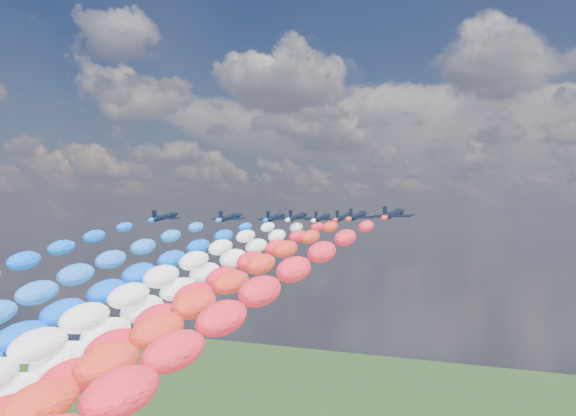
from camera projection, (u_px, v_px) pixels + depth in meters
The scene contains 15 objects.
jet_0 at pixel (165, 217), 164.32m from camera, with size 8.50×11.40×2.51m, color black, non-canonical shape.
jet_1 at pixel (230, 217), 169.67m from camera, with size 8.50×11.40×2.51m, color black, non-canonical shape.
trail_1 at pixel (15, 318), 114.28m from camera, with size 6.65×123.61×41.15m, color blue, non-canonical shape.
jet_2 at pixel (276, 217), 172.20m from camera, with size 8.50×11.40×2.51m, color black, non-canonical shape.
trail_2 at pixel (86, 317), 116.80m from camera, with size 6.65×123.61×41.15m, color #0755F7, non-canonical shape.
jet_3 at pixel (298, 217), 164.44m from camera, with size 8.50×11.40×2.51m, color black, non-canonical shape.
trail_3 at pixel (106, 323), 109.04m from camera, with size 6.65×123.61×41.15m, color white, non-canonical shape.
jet_4 at pixel (322, 218), 176.06m from camera, with size 8.50×11.40×2.51m, color black, non-canonical shape.
trail_4 at pixel (161, 314), 120.66m from camera, with size 6.65×123.61×41.15m, color white, non-canonical shape.
jet_5 at pixel (344, 217), 163.94m from camera, with size 8.50×11.40×2.51m, color black, non-canonical shape.
trail_5 at pixel (175, 323), 108.55m from camera, with size 6.65×123.61×41.15m, color red, non-canonical shape.
jet_6 at pixel (358, 216), 151.18m from camera, with size 8.50×11.40×2.51m, color black, non-canonical shape.
trail_6 at pixel (175, 336), 95.79m from camera, with size 6.65×123.61×41.15m, color red, non-canonical shape.
jet_7 at pixel (393, 214), 135.70m from camera, with size 8.50×11.40×2.51m, color black, non-canonical shape.
trail_7 at pixel (200, 356), 80.30m from camera, with size 6.65×123.61×41.15m, color #F72233, non-canonical shape.
Camera 1 is at (79.47, -134.40, 105.44)m, focal length 42.45 mm.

